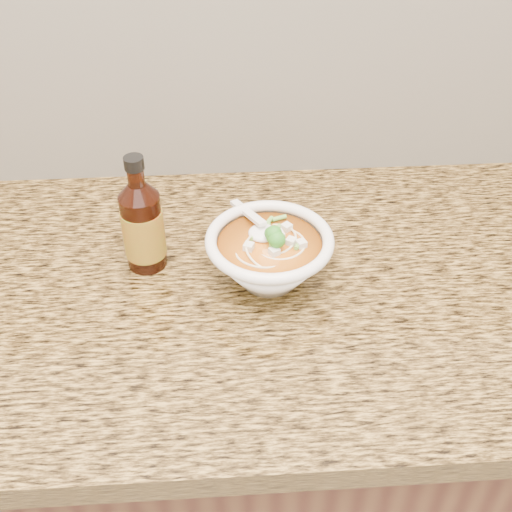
{
  "coord_description": "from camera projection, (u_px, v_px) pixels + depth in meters",
  "views": [
    {
      "loc": [
        0.02,
        0.93,
        1.56
      ],
      "look_at": [
        0.07,
        1.67,
        0.95
      ],
      "focal_mm": 45.0,
      "sensor_mm": 36.0,
      "label": 1
    }
  ],
  "objects": [
    {
      "name": "soup_bowl",
      "position": [
        269.0,
        258.0,
        0.96
      ],
      "size": [
        0.19,
        0.21,
        0.11
      ],
      "rotation": [
        0.0,
        0.0,
        -0.27
      ],
      "color": "white",
      "rests_on": "counter_slab"
    },
    {
      "name": "counter_slab",
      "position": [
        214.0,
        289.0,
        1.0
      ],
      "size": [
        4.0,
        0.68,
        0.04
      ],
      "primitive_type": "cube",
      "color": "olive",
      "rests_on": "cabinet"
    },
    {
      "name": "hot_sauce_bottle",
      "position": [
        143.0,
        226.0,
        0.97
      ],
      "size": [
        0.07,
        0.07,
        0.19
      ],
      "rotation": [
        0.0,
        0.0,
        0.12
      ],
      "color": "#331007",
      "rests_on": "counter_slab"
    },
    {
      "name": "cabinet",
      "position": [
        223.0,
        453.0,
        1.29
      ],
      "size": [
        4.0,
        0.65,
        0.86
      ],
      "primitive_type": "cube",
      "color": "#371A10",
      "rests_on": "ground"
    }
  ]
}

